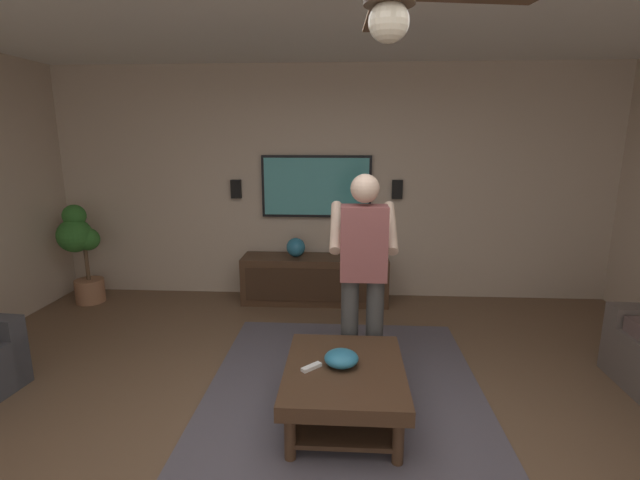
{
  "coord_description": "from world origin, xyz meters",
  "views": [
    {
      "loc": [
        -2.33,
        -0.18,
        1.89
      ],
      "look_at": [
        1.2,
        0.03,
        1.1
      ],
      "focal_mm": 25.35,
      "sensor_mm": 36.0,
      "label": 1
    }
  ],
  "objects_px": {
    "tv": "(316,186)",
    "potted_plant_tall": "(80,247)",
    "wall_speaker_left": "(397,189)",
    "bowl": "(341,358)",
    "vase_round": "(296,247)",
    "media_console": "(315,279)",
    "person_standing": "(363,265)",
    "remote_white": "(311,367)",
    "coffee_table": "(344,381)",
    "wall_speaker_right": "(236,189)",
    "ceiling_fan": "(391,1)"
  },
  "relations": [
    {
      "from": "potted_plant_tall",
      "to": "ceiling_fan",
      "type": "bearing_deg",
      "value": -132.85
    },
    {
      "from": "potted_plant_tall",
      "to": "remote_white",
      "type": "distance_m",
      "value": 3.57
    },
    {
      "from": "remote_white",
      "to": "ceiling_fan",
      "type": "distance_m",
      "value": 2.2
    },
    {
      "from": "ceiling_fan",
      "to": "wall_speaker_right",
      "type": "bearing_deg",
      "value": 23.35
    },
    {
      "from": "wall_speaker_left",
      "to": "wall_speaker_right",
      "type": "relative_size",
      "value": 1.0
    },
    {
      "from": "media_console",
      "to": "vase_round",
      "type": "xyz_separation_m",
      "value": [
        0.01,
        0.23,
        0.39
      ]
    },
    {
      "from": "wall_speaker_right",
      "to": "vase_round",
      "type": "bearing_deg",
      "value": -108.18
    },
    {
      "from": "tv",
      "to": "wall_speaker_right",
      "type": "height_order",
      "value": "tv"
    },
    {
      "from": "vase_round",
      "to": "wall_speaker_left",
      "type": "distance_m",
      "value": 1.37
    },
    {
      "from": "bowl",
      "to": "wall_speaker_right",
      "type": "relative_size",
      "value": 1.05
    },
    {
      "from": "wall_speaker_right",
      "to": "ceiling_fan",
      "type": "relative_size",
      "value": 0.18
    },
    {
      "from": "person_standing",
      "to": "bowl",
      "type": "xyz_separation_m",
      "value": [
        -0.63,
        0.16,
        -0.48
      ]
    },
    {
      "from": "vase_round",
      "to": "ceiling_fan",
      "type": "height_order",
      "value": "ceiling_fan"
    },
    {
      "from": "tv",
      "to": "potted_plant_tall",
      "type": "height_order",
      "value": "tv"
    },
    {
      "from": "bowl",
      "to": "vase_round",
      "type": "xyz_separation_m",
      "value": [
        2.3,
        0.56,
        0.21
      ]
    },
    {
      "from": "tv",
      "to": "wall_speaker_left",
      "type": "xyz_separation_m",
      "value": [
        0.01,
        -0.95,
        -0.03
      ]
    },
    {
      "from": "potted_plant_tall",
      "to": "bowl",
      "type": "xyz_separation_m",
      "value": [
        -2.09,
        -3.03,
        -0.22
      ]
    },
    {
      "from": "tv",
      "to": "wall_speaker_left",
      "type": "bearing_deg",
      "value": 90.8
    },
    {
      "from": "coffee_table",
      "to": "remote_white",
      "type": "height_order",
      "value": "remote_white"
    },
    {
      "from": "coffee_table",
      "to": "wall_speaker_right",
      "type": "height_order",
      "value": "wall_speaker_right"
    },
    {
      "from": "tv",
      "to": "bowl",
      "type": "relative_size",
      "value": 5.6
    },
    {
      "from": "remote_white",
      "to": "vase_round",
      "type": "height_order",
      "value": "vase_round"
    },
    {
      "from": "vase_round",
      "to": "wall_speaker_left",
      "type": "bearing_deg",
      "value": -78.33
    },
    {
      "from": "ceiling_fan",
      "to": "potted_plant_tall",
      "type": "bearing_deg",
      "value": 47.15
    },
    {
      "from": "tv",
      "to": "potted_plant_tall",
      "type": "xyz_separation_m",
      "value": [
        -0.44,
        2.7,
        -0.67
      ]
    },
    {
      "from": "potted_plant_tall",
      "to": "coffee_table",
      "type": "bearing_deg",
      "value": -124.54
    },
    {
      "from": "coffee_table",
      "to": "tv",
      "type": "relative_size",
      "value": 0.77
    },
    {
      "from": "person_standing",
      "to": "wall_speaker_left",
      "type": "relative_size",
      "value": 7.45
    },
    {
      "from": "remote_white",
      "to": "wall_speaker_left",
      "type": "relative_size",
      "value": 0.68
    },
    {
      "from": "media_console",
      "to": "remote_white",
      "type": "distance_m",
      "value": 2.36
    },
    {
      "from": "remote_white",
      "to": "vase_round",
      "type": "xyz_separation_m",
      "value": [
        2.36,
        0.37,
        0.25
      ]
    },
    {
      "from": "person_standing",
      "to": "vase_round",
      "type": "bearing_deg",
      "value": 23.13
    },
    {
      "from": "remote_white",
      "to": "wall_speaker_right",
      "type": "xyz_separation_m",
      "value": [
        2.6,
        1.11,
        0.9
      ]
    },
    {
      "from": "tv",
      "to": "vase_round",
      "type": "relative_size",
      "value": 5.88
    },
    {
      "from": "coffee_table",
      "to": "wall_speaker_left",
      "type": "height_order",
      "value": "wall_speaker_left"
    },
    {
      "from": "bowl",
      "to": "tv",
      "type": "bearing_deg",
      "value": 7.62
    },
    {
      "from": "person_standing",
      "to": "potted_plant_tall",
      "type": "relative_size",
      "value": 1.4
    },
    {
      "from": "tv",
      "to": "potted_plant_tall",
      "type": "bearing_deg",
      "value": -80.65
    },
    {
      "from": "vase_round",
      "to": "person_standing",
      "type": "bearing_deg",
      "value": -156.63
    },
    {
      "from": "bowl",
      "to": "vase_round",
      "type": "relative_size",
      "value": 1.05
    },
    {
      "from": "potted_plant_tall",
      "to": "vase_round",
      "type": "height_order",
      "value": "potted_plant_tall"
    },
    {
      "from": "person_standing",
      "to": "wall_speaker_right",
      "type": "relative_size",
      "value": 7.45
    },
    {
      "from": "bowl",
      "to": "ceiling_fan",
      "type": "xyz_separation_m",
      "value": [
        -0.9,
        -0.18,
        1.95
      ]
    },
    {
      "from": "remote_white",
      "to": "wall_speaker_left",
      "type": "distance_m",
      "value": 2.87
    },
    {
      "from": "media_console",
      "to": "person_standing",
      "type": "relative_size",
      "value": 1.04
    },
    {
      "from": "wall_speaker_left",
      "to": "potted_plant_tall",
      "type": "bearing_deg",
      "value": 97.15
    },
    {
      "from": "tv",
      "to": "vase_round",
      "type": "height_order",
      "value": "tv"
    },
    {
      "from": "wall_speaker_left",
      "to": "ceiling_fan",
      "type": "xyz_separation_m",
      "value": [
        -3.44,
        0.43,
        1.09
      ]
    },
    {
      "from": "coffee_table",
      "to": "bowl",
      "type": "xyz_separation_m",
      "value": [
        0.02,
        0.02,
        0.16
      ]
    },
    {
      "from": "bowl",
      "to": "wall_speaker_left",
      "type": "bearing_deg",
      "value": -13.52
    }
  ]
}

